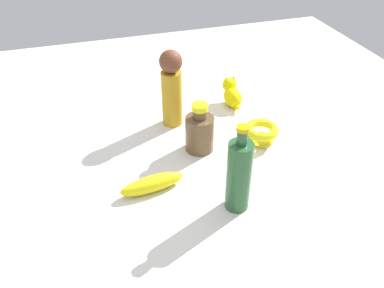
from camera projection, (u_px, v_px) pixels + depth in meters
ground at (192, 157)px, 1.21m from camera, size 2.00×2.00×0.00m
bowl at (261, 132)px, 1.26m from camera, size 0.11×0.11×0.06m
cat_figurine at (232, 94)px, 1.44m from camera, size 0.06×0.13×0.10m
nail_polish_jar at (203, 120)px, 1.34m from camera, size 0.04×0.04×0.04m
banana at (152, 184)px, 1.08m from camera, size 0.18×0.07×0.04m
person_figure_adult at (172, 87)px, 1.29m from camera, size 0.09×0.09×0.26m
bottle_tall at (239, 175)px, 0.99m from camera, size 0.06×0.06×0.24m
bottle_short at (200, 131)px, 1.21m from camera, size 0.09×0.09×0.15m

